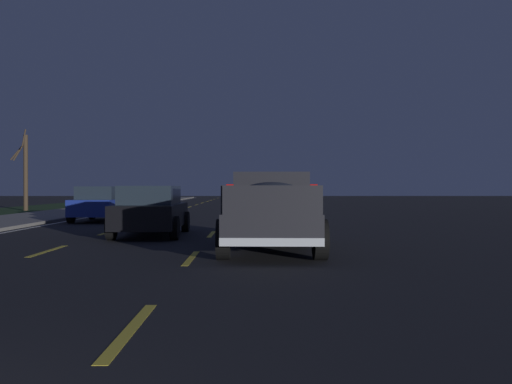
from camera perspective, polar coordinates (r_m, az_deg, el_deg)
name	(u,v)px	position (r m, az deg, el deg)	size (l,w,h in m)	color
ground	(193,216)	(29.37, -6.40, -2.46)	(144.00, 144.00, 0.00)	black
sidewalk_shoulder	(50,215)	(31.03, -20.23, -2.22)	(108.00, 4.00, 0.12)	gray
lane_markings	(145,214)	(32.68, -11.28, -2.17)	(108.00, 7.04, 0.01)	yellow
pickup_truck	(271,209)	(13.37, 1.59, -1.72)	(5.49, 2.40, 1.87)	#232328
sedan_black	(151,210)	(17.62, -10.62, -1.85)	(4.42, 2.06, 1.54)	black
sedan_blue	(102,204)	(25.73, -15.42, -1.14)	(4.42, 2.05, 1.54)	navy
bare_tree_far	(25,170)	(39.11, -22.45, 2.12)	(2.27, 1.20, 5.27)	#423323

